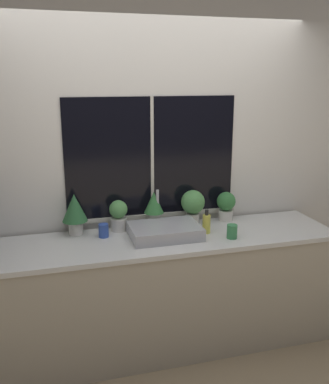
% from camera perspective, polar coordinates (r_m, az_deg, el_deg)
% --- Properties ---
extents(ground_plane, '(14.00, 14.00, 0.00)m').
position_cam_1_polar(ground_plane, '(3.38, 1.44, -22.38)').
color(ground_plane, '#937F60').
extents(wall_back, '(8.00, 0.09, 2.70)m').
position_cam_1_polar(wall_back, '(3.43, -1.80, 3.19)').
color(wall_back, silver).
rests_on(wall_back, ground_plane).
extents(counter, '(2.64, 0.65, 0.90)m').
position_cam_1_polar(counter, '(3.39, -0.09, -13.18)').
color(counter, '#B2A893').
rests_on(counter, ground_plane).
extents(sink, '(0.52, 0.42, 0.31)m').
position_cam_1_polar(sink, '(3.20, 0.02, -5.18)').
color(sink, '#ADADB2').
rests_on(sink, counter).
extents(potted_plant_far_left, '(0.19, 0.19, 0.32)m').
position_cam_1_polar(potted_plant_far_left, '(3.27, -11.89, -2.42)').
color(potted_plant_far_left, silver).
rests_on(potted_plant_far_left, counter).
extents(potted_plant_left, '(0.14, 0.14, 0.24)m').
position_cam_1_polar(potted_plant_left, '(3.32, -6.15, -3.01)').
color(potted_plant_left, silver).
rests_on(potted_plant_left, counter).
extents(potted_plant_center, '(0.16, 0.16, 0.29)m').
position_cam_1_polar(potted_plant_center, '(3.37, -1.43, -2.02)').
color(potted_plant_center, silver).
rests_on(potted_plant_center, counter).
extents(potted_plant_right, '(0.19, 0.19, 0.28)m').
position_cam_1_polar(potted_plant_right, '(3.46, 3.81, -1.60)').
color(potted_plant_right, silver).
rests_on(potted_plant_right, counter).
extents(potted_plant_far_right, '(0.16, 0.16, 0.24)m').
position_cam_1_polar(potted_plant_far_right, '(3.57, 8.21, -1.66)').
color(potted_plant_far_right, silver).
rests_on(potted_plant_far_right, counter).
extents(soap_bottle, '(0.06, 0.06, 0.18)m').
position_cam_1_polar(soap_bottle, '(3.28, 5.61, -4.18)').
color(soap_bottle, '#DBD14C').
rests_on(soap_bottle, counter).
extents(mug_green, '(0.08, 0.08, 0.10)m').
position_cam_1_polar(mug_green, '(3.21, 8.99, -5.23)').
color(mug_green, '#38844C').
rests_on(mug_green, counter).
extents(mug_blue, '(0.07, 0.07, 0.10)m').
position_cam_1_polar(mug_blue, '(3.22, -8.12, -5.11)').
color(mug_blue, '#3351AD').
rests_on(mug_blue, counter).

